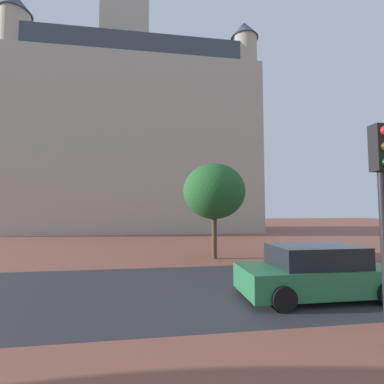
# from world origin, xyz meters

# --- Properties ---
(ground_plane) EXTENTS (120.00, 120.00, 0.00)m
(ground_plane) POSITION_xyz_m (0.00, 10.00, 0.00)
(ground_plane) COLOR brown
(street_asphalt_strip) EXTENTS (120.00, 6.24, 0.00)m
(street_asphalt_strip) POSITION_xyz_m (0.00, 8.45, 0.00)
(street_asphalt_strip) COLOR #2D2D33
(street_asphalt_strip) RESTS_ON ground_plane
(landmark_building) EXTENTS (27.94, 10.97, 38.21)m
(landmark_building) POSITION_xyz_m (-4.01, 31.75, 11.78)
(landmark_building) COLOR #B2A893
(landmark_building) RESTS_ON ground_plane
(car_green) EXTENTS (4.43, 1.99, 1.49)m
(car_green) POSITION_xyz_m (3.09, 7.08, 0.71)
(car_green) COLOR #287042
(car_green) RESTS_ON ground_plane
(traffic_light_pole) EXTENTS (0.28, 0.34, 4.16)m
(traffic_light_pole) POSITION_xyz_m (2.66, 4.26, 2.93)
(traffic_light_pole) COLOR black
(traffic_light_pole) RESTS_ON ground_plane
(tree_curb_far) EXTENTS (3.25, 3.25, 4.96)m
(tree_curb_far) POSITION_xyz_m (1.50, 13.33, 3.49)
(tree_curb_far) COLOR #4C3823
(tree_curb_far) RESTS_ON ground_plane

